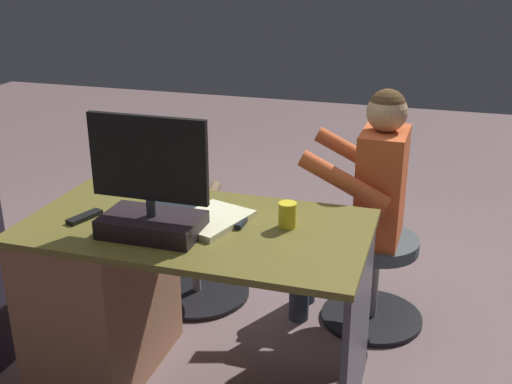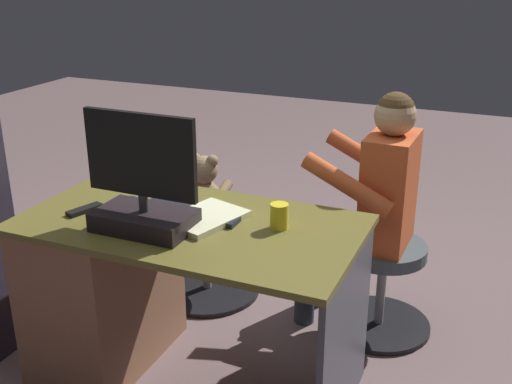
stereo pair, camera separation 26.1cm
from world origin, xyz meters
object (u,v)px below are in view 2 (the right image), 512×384
Objects in this scene: desk at (122,283)px; keyboard at (191,212)px; monitor at (143,195)px; person at (371,196)px; cup at (279,216)px; office_chair_teddy at (206,251)px; tv_remote at (85,210)px; visitor_chair at (382,280)px; computer_mouse at (129,201)px; teddy_bear at (205,188)px.

desk is 0.48m from keyboard.
monitor is 0.39× the size of person.
cup is 0.17× the size of office_chair_teddy.
monitor is at bearing -170.02° from tv_remote.
keyboard reaches higher than visitor_chair.
teddy_bear is at bearing -90.52° from computer_mouse.
computer_mouse is at bearing 38.10° from person.
cup is 0.65× the size of tv_remote.
desk is 1.14× the size of person.
person is (-0.57, -0.65, -0.08)m from keyboard.
teddy_bear is at bearing -44.20° from cup.
monitor is 1.36× the size of teddy_bear.
computer_mouse is 0.19× the size of visitor_chair.
tv_remote is at bearing 80.51° from teddy_bear.
cup is at bearing 72.20° from person.
computer_mouse is 1.25m from visitor_chair.
desk is 0.37m from tv_remote.
office_chair_teddy is at bearing 1.48° from visitor_chair.
tv_remote reaches higher than office_chair_teddy.
visitor_chair is (-0.74, -0.84, -0.62)m from monitor.
cup is 0.30× the size of teddy_bear.
keyboard is at bearing -175.78° from computer_mouse.
teddy_bear is (0.18, -0.83, -0.29)m from monitor.
keyboard is 0.36× the size of person.
person is (-0.84, -0.01, 0.08)m from teddy_bear.
visitor_chair is at bearing -144.27° from computer_mouse.
cup is at bearing -178.04° from keyboard.
teddy_bear reaches higher than visitor_chair.
desk is 1.21m from visitor_chair.
office_chair_teddy is at bearing -90.52° from computer_mouse.
monitor is at bearing 48.53° from visitor_chair.
keyboard is (-0.31, -0.06, 0.35)m from desk.
cup is at bearing -177.06° from computer_mouse.
person is at bearing -179.30° from teddy_bear.
visitor_chair is at bearing -178.52° from person.
computer_mouse is (-0.03, -0.04, 0.36)m from desk.
tv_remote is at bearing 80.37° from office_chair_teddy.
computer_mouse is 0.98× the size of cup.
office_chair_teddy is 0.92m from visitor_chair.
monitor is 0.90× the size of visitor_chair.
desk is 3.14× the size of keyboard.
person is (0.08, 0.00, 0.42)m from visitor_chair.
monitor reaches higher than cup.
person reaches higher than desk.
computer_mouse is at bearing 35.73° from visitor_chair.
computer_mouse is (0.19, -0.17, -0.12)m from monitor.
tv_remote is at bearing 41.84° from desk.
keyboard is at bearing -115.52° from monitor.
visitor_chair is (-0.92, -0.02, 0.01)m from office_chair_teddy.
keyboard is 0.71m from teddy_bear.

